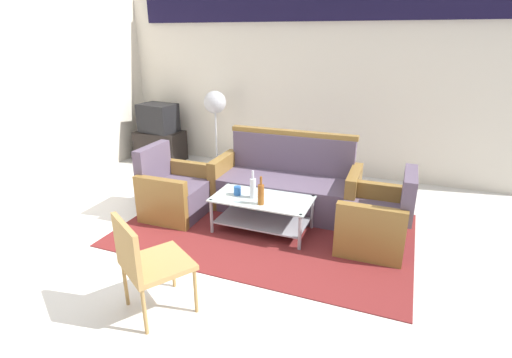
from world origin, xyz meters
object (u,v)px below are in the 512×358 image
armchair_left (174,193)px  television (158,118)px  couch (286,186)px  cup (237,191)px  wicker_chair (145,259)px  coffee_table (262,209)px  bottle_brown (261,194)px  armchair_right (376,222)px  tv_stand (161,146)px  pedestal_fan (215,107)px  bottle_clear (253,188)px

armchair_left → television: (-1.46, 1.82, 0.47)m
armchair_left → couch: bearing=117.6°
cup → television: (-2.33, 1.86, 0.30)m
couch → wicker_chair: couch is taller
coffee_table → bottle_brown: 0.31m
television → couch: bearing=163.4°
armchair_right → television: television is taller
coffee_table → television: bearing=145.0°
armchair_right → television: bearing=65.2°
armchair_left → tv_stand: 2.33m
couch → cup: size_ratio=18.13×
coffee_table → bottle_brown: bottle_brown is taller
armchair_left → cup: size_ratio=8.50×
armchair_right → pedestal_fan: bearing=56.7°
bottle_clear → cup: 0.21m
wicker_chair → bottle_clear: bearing=113.7°
couch → television: television is taller
armchair_left → coffee_table: bearing=88.8°
couch → armchair_left: couch is taller
tv_stand → wicker_chair: wicker_chair is taller
armchair_left → bottle_brown: size_ratio=2.71×
armchair_left → bottle_brown: (1.21, -0.18, 0.24)m
bottle_brown → television: size_ratio=0.48×
coffee_table → cup: (-0.29, -0.03, 0.19)m
armchair_right → cup: 1.53m
coffee_table → bottle_clear: 0.28m
coffee_table → pedestal_fan: pedestal_fan is taller
coffee_table → tv_stand: size_ratio=1.38×
television → tv_stand: bearing=90.0°
tv_stand → pedestal_fan: pedestal_fan is taller
armchair_right → wicker_chair: armchair_right is taller
television → cup: bearing=148.2°
tv_stand → armchair_left: bearing=-51.3°
bottle_brown → cup: bearing=157.2°
wicker_chair → couch: bearing=112.4°
armchair_left → pedestal_fan: 2.04m
coffee_table → wicker_chair: wicker_chair is taller
couch → coffee_table: (-0.06, -0.67, -0.04)m
tv_stand → television: 0.50m
bottle_brown → coffee_table: bearing=105.0°
armchair_left → television: bearing=-142.1°
couch → bottle_brown: bearing=88.0°
armchair_left → bottle_clear: size_ratio=2.68×
coffee_table → pedestal_fan: size_ratio=0.87×
armchair_left → pedestal_fan: (-0.37, 1.87, 0.73)m
coffee_table → pedestal_fan: (-1.54, 1.88, 0.74)m
armchair_right → bottle_clear: 1.35m
bottle_brown → pedestal_fan: (-1.58, 2.05, 0.48)m
bottle_brown → bottle_clear: bottle_clear is taller
wicker_chair → tv_stand: bearing=155.5°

